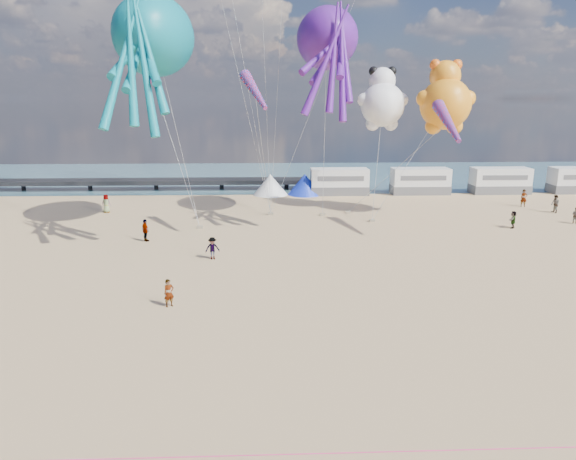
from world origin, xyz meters
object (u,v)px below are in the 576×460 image
object	(u,v)px
sandbag_b	(323,214)
sandbag_c	(372,221)
beachgoer_7	(555,204)
kite_teddy_orange	(446,104)
windsock_left	(149,69)
windsock_right	(255,91)
tent_white	(270,184)
beachgoer_0	(106,204)
kite_octopus_teal	(154,36)
sandbag_d	(348,212)
kite_octopus_purple	(327,38)
tent_blue	(305,184)
windsock_mid	(448,122)
beachgoer_5	(524,198)
motorhome_1	(420,181)
motorhome_0	(339,181)
sandbag_a	(200,227)
motorhome_2	(500,181)
beachgoer_4	(513,220)
beachgoer_3	(145,230)
sandbag_e	(271,214)
beachgoer_2	(212,248)
kite_panda	(383,105)
standing_person	(169,293)
beachgoer_1	(576,215)

from	to	relation	value
sandbag_b	sandbag_c	distance (m)	5.02
beachgoer_7	kite_teddy_orange	xyz separation A→B (m)	(-12.08, -1.57, 9.47)
windsock_left	windsock_right	xyz separation A→B (m)	(9.00, -6.14, -1.84)
tent_white	windsock_right	distance (m)	22.15
beachgoer_0	kite_octopus_teal	distance (m)	17.62
sandbag_d	kite_octopus_purple	size ratio (longest dim) A/B	0.04
beachgoer_0	beachgoer_7	bearing A→B (deg)	-176.86
beachgoer_7	tent_blue	bearing A→B (deg)	-120.02
sandbag_d	kite_teddy_orange	world-z (taller)	kite_teddy_orange
tent_white	windsock_mid	size ratio (longest dim) A/B	0.69
beachgoer_5	motorhome_1	bearing A→B (deg)	148.15
motorhome_0	kite_octopus_teal	xyz separation A→B (m)	(-17.08, -15.74, 14.09)
beachgoer_5	sandbag_a	distance (m)	33.24
sandbag_c	kite_octopus_teal	world-z (taller)	kite_octopus_teal
kite_teddy_orange	windsock_mid	size ratio (longest dim) A/B	1.34
beachgoer_5	beachgoer_7	world-z (taller)	beachgoer_5
beachgoer_7	motorhome_2	bearing A→B (deg)	178.21
beachgoer_0	beachgoer_4	bearing A→B (deg)	173.86
beachgoer_0	beachgoer_3	size ratio (longest dim) A/B	1.01
beachgoer_4	windsock_right	size ratio (longest dim) A/B	0.29
sandbag_e	windsock_mid	world-z (taller)	windsock_mid
sandbag_e	sandbag_b	bearing A→B (deg)	-5.30
beachgoer_7	kite_teddy_orange	bearing A→B (deg)	-87.93
beachgoer_2	windsock_right	bearing A→B (deg)	43.75
tent_white	beachgoer_0	size ratio (longest dim) A/B	2.25
sandbag_a	beachgoer_4	bearing A→B (deg)	-1.85
beachgoer_4	sandbag_b	distance (m)	16.80
kite_teddy_orange	windsock_right	distance (m)	18.26
beachgoer_0	windsock_right	xyz separation A→B (m)	(14.93, -10.63, 10.49)
sandbag_a	sandbag_b	world-z (taller)	same
motorhome_1	windsock_right	xyz separation A→B (m)	(-18.65, -19.64, 9.88)
sandbag_a	kite_octopus_purple	xyz separation A→B (m)	(11.09, 3.42, 15.71)
motorhome_1	kite_octopus_purple	size ratio (longest dim) A/B	0.56
motorhome_2	beachgoer_7	distance (m)	10.92
beachgoer_7	kite_panda	size ratio (longest dim) A/B	0.25
motorhome_2	tent_white	bearing A→B (deg)	180.00
standing_person	beachgoer_7	xyz separation A→B (m)	(33.25, 22.02, 0.12)
windsock_mid	windsock_right	bearing A→B (deg)	179.63
sandbag_b	kite_octopus_teal	world-z (taller)	kite_octopus_teal
motorhome_2	tent_white	distance (m)	27.00
motorhome_0	motorhome_2	size ratio (longest dim) A/B	1.00
beachgoer_0	beachgoer_1	world-z (taller)	beachgoer_0
motorhome_0	beachgoer_2	bearing A→B (deg)	-116.26
standing_person	beachgoer_2	bearing A→B (deg)	49.04
tent_white	kite_teddy_orange	distance (m)	21.96
beachgoer_1	windsock_left	size ratio (longest dim) A/B	0.24
beachgoer_5	sandbag_a	world-z (taller)	beachgoer_5
standing_person	kite_octopus_purple	distance (m)	27.54
motorhome_2	tent_white	xyz separation A→B (m)	(-27.00, 0.00, -0.30)
beachgoer_2	tent_blue	bearing A→B (deg)	56.49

